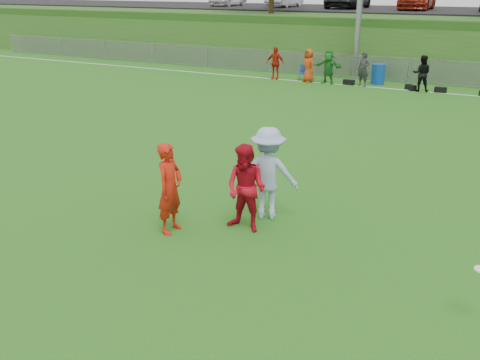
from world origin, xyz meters
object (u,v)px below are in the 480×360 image
Objects in this scene: player_red_left at (170,188)px; recycling_bin at (378,74)px; player_red_center at (246,188)px; player_blue at (268,174)px.

recycling_bin is (-0.38, 19.22, -0.44)m from player_red_left.
player_blue is at bearing 84.26° from player_red_center.
player_red_left is 1.03× the size of player_red_center.
player_red_center is at bearing -84.64° from recycling_bin.
player_red_left is 1.55m from player_red_center.
player_red_left is 19.23m from recycling_bin.
recycling_bin is (-1.86, 17.67, -0.51)m from player_blue.
player_red_left reaches higher than player_red_center.
player_red_center is (1.35, 0.77, -0.03)m from player_red_left.
player_blue is (0.13, 0.78, 0.10)m from player_red_center.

